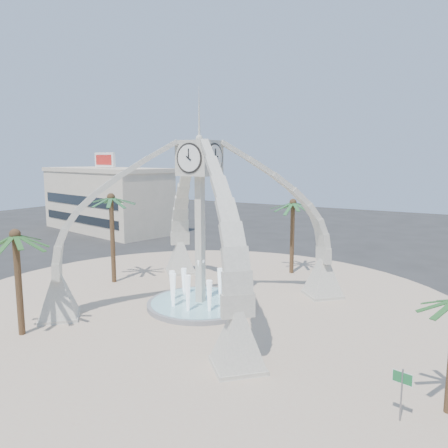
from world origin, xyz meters
The scene contains 9 objects.
ground centered at (0.00, 0.00, 0.00)m, with size 140.00×140.00×0.00m, color #282828.
plaza centered at (0.00, 0.00, 0.03)m, with size 40.00×40.00×0.06m, color #BDA88C.
clock_tower centered at (0.00, 0.00, 6.49)m, with size 17.94×17.94×16.30m.
fountain centered at (0.00, 0.00, 0.29)m, with size 8.00×8.00×3.62m.
building_nw centered at (-32.00, 22.00, 4.83)m, with size 23.75×13.73×11.90m.
palm_west centered at (-10.31, 1.46, 7.54)m, with size 5.45×5.45×8.50m.
palm_north centered at (2.20, 12.52, 6.79)m, with size 5.23×5.23×7.72m.
palm_south centered at (-6.77, -10.14, 6.35)m, with size 5.03×5.03×7.25m.
street_sign centered at (15.27, -7.72, 1.70)m, with size 0.86×0.22×2.38m.
Camera 1 is at (17.55, -26.14, 11.06)m, focal length 35.00 mm.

